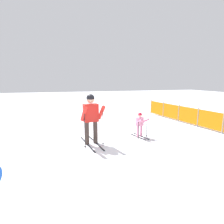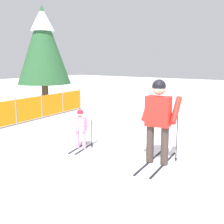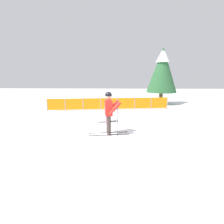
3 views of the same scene
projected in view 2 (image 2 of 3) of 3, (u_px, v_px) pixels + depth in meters
name	position (u px, v px, depth m)	size (l,w,h in m)	color
ground_plane	(143.00, 165.00, 6.12)	(60.00, 60.00, 0.00)	white
skier_adult	(159.00, 114.00, 6.03)	(1.79, 0.85, 1.86)	black
skier_child	(81.00, 126.00, 7.16)	(0.99, 0.54, 1.03)	black
safety_fence	(0.00, 114.00, 9.29)	(9.06, 1.31, 0.99)	gray
conifer_far	(43.00, 44.00, 14.40)	(2.72, 2.72, 5.06)	#4C3823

